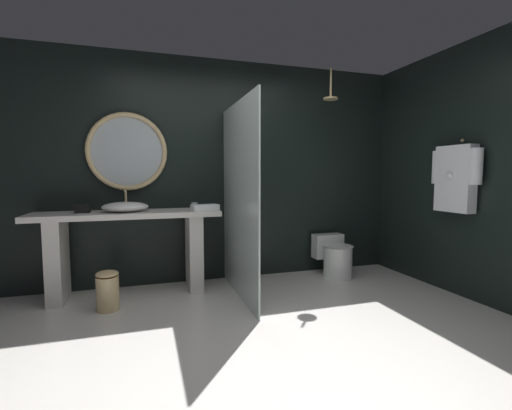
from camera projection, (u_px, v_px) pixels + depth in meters
The scene contains 14 objects.
ground_plane at pixel (267, 350), 2.56m from camera, with size 5.76×5.76×0.00m, color silver.
back_wall_panel at pixel (215, 171), 4.25m from camera, with size 4.80×0.10×2.60m, color black.
side_wall_right at pixel (448, 171), 3.87m from camera, with size 0.10×2.47×2.60m, color black.
vanity_counter at pixel (129, 242), 3.70m from camera, with size 1.87×0.53×0.88m.
vessel_sink at pixel (125, 207), 3.65m from camera, with size 0.46×0.38×0.23m.
tumbler_cup at pixel (195, 206), 3.86m from camera, with size 0.07×0.07×0.08m, color silver.
tissue_box at pixel (83, 208), 3.57m from camera, with size 0.14×0.14×0.09m, color black.
round_wall_mirror at pixel (127, 151), 3.86m from camera, with size 0.85×0.05×0.85m.
shower_glass_panel at pixel (239, 201), 3.62m from camera, with size 0.02×1.35×1.99m, color silver.
rain_shower_head at pixel (331, 95), 4.17m from camera, with size 0.17×0.17×0.36m.
hanging_bathrobe at pixel (455, 176), 3.61m from camera, with size 0.20×0.58×0.75m.
toilet at pixel (335, 257), 4.41m from camera, with size 0.38×0.54×0.50m.
waste_bin at pixel (108, 290), 3.30m from camera, with size 0.20×0.20×0.38m.
folded_hand_towel at pixel (205, 208), 3.75m from camera, with size 0.28×0.14×0.07m, color white.
Camera 1 is at (-0.82, -2.32, 1.26)m, focal length 24.92 mm.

